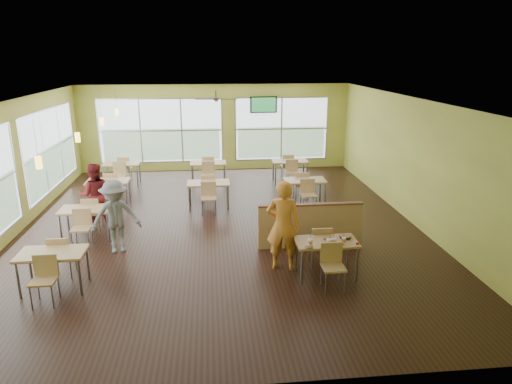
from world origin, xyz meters
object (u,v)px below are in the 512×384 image
Objects in this scene: food_basket at (345,237)px; main_table at (326,246)px; half_wall_divider at (310,225)px; man_plaid at (283,225)px.

main_table is at bearing -165.85° from food_basket.
man_plaid is (-0.80, -1.03, 0.42)m from half_wall_divider.
man_plaid reaches higher than food_basket.
main_table is at bearing 167.45° from man_plaid.
half_wall_divider is at bearing 90.00° from main_table.
half_wall_divider is 9.39× the size of food_basket.
food_basket is (0.40, -1.35, 0.26)m from half_wall_divider.
man_plaid is (-0.80, 0.42, 0.31)m from main_table.
man_plaid is at bearing 152.58° from main_table.
half_wall_divider is 1.43m from food_basket.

